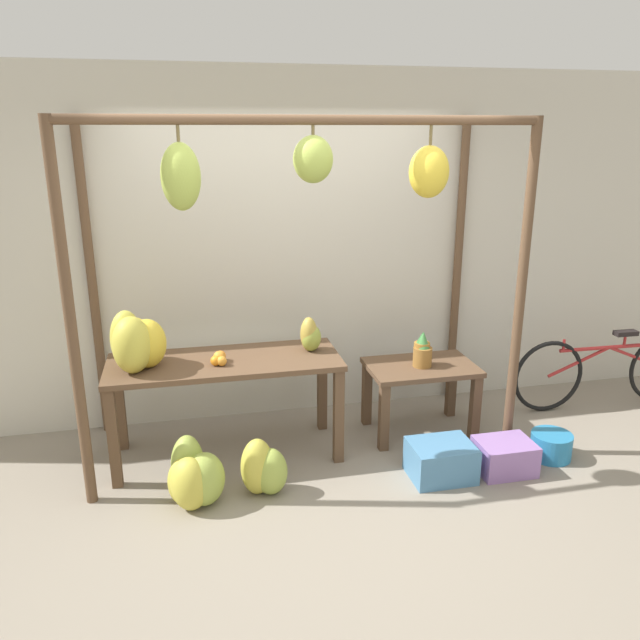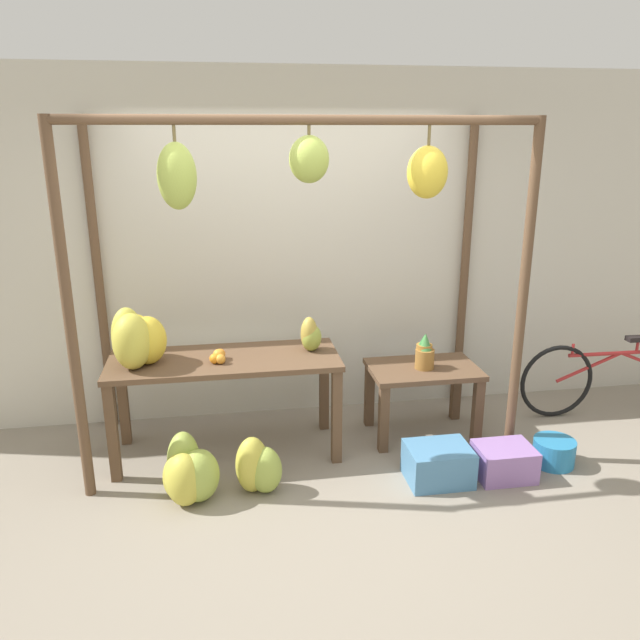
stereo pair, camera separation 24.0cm
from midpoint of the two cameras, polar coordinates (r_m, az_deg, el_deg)
name	(u,v)px [view 1 (the left image)]	position (r m, az deg, el deg)	size (l,w,h in m)	color
ground_plane	(322,496)	(4.31, -1.50, -15.80)	(20.00, 20.00, 0.00)	gray
shop_wall_back	(284,250)	(5.09, -4.68, 6.42)	(8.00, 0.08, 2.80)	beige
stall_awning	(305,222)	(4.14, -3.02, 8.92)	(3.04, 1.19, 2.42)	brown
display_table_main	(225,375)	(4.57, -10.15, -4.94)	(1.65, 0.64, 0.76)	brown
display_table_side	(421,379)	(4.97, 7.81, -5.42)	(0.84, 0.55, 0.57)	brown
banana_pile_on_table	(136,342)	(4.47, -17.98, -1.98)	(0.45, 0.51, 0.41)	gold
orange_pile	(219,358)	(4.46, -10.73, -3.47)	(0.11, 0.17, 0.08)	orange
pineapple_cluster	(422,351)	(4.87, 7.94, -2.88)	(0.15, 0.15, 0.28)	#A3702D
banana_pile_ground_left	(193,477)	(4.26, -13.18, -13.81)	(0.45, 0.49, 0.43)	#9EB247
banana_pile_ground_right	(263,469)	(4.27, -6.86, -13.37)	(0.38, 0.31, 0.40)	#9EB247
fruit_crate_white	(441,460)	(4.51, 9.47, -12.57)	(0.43, 0.34, 0.25)	#4C84B2
blue_bucket	(551,446)	(4.96, 19.05, -10.82)	(0.30, 0.30, 0.19)	teal
parked_bicycle	(607,370)	(5.91, 23.68, -4.20)	(1.74, 0.08, 0.68)	black
papaya_pile	(310,336)	(4.60, -2.41, -1.48)	(0.21, 0.22, 0.26)	#B2993D
fruit_crate_purple	(504,456)	(4.68, 15.07, -11.97)	(0.39, 0.31, 0.23)	#9970B7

